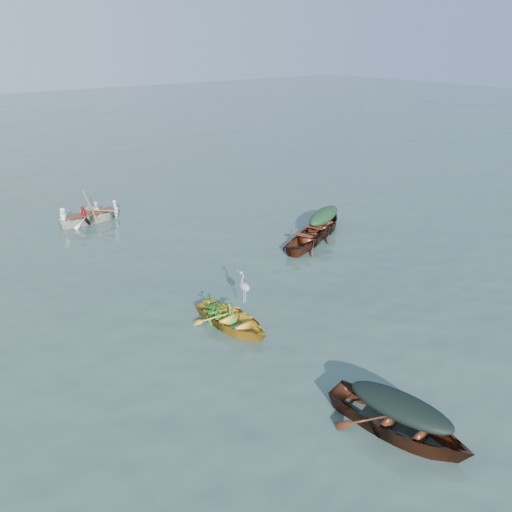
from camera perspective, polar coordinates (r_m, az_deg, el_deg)
The scene contains 13 objects.
ground at distance 15.83m, azimuth 7.46°, elevation -4.50°, with size 140.00×140.00×0.00m, color #395049.
yellow_dinghy at distance 14.10m, azimuth -2.74°, elevation -8.16°, with size 1.40×3.22×0.87m, color orange.
dark_covered_boat at distance 11.25m, azimuth 15.76°, elevation -18.85°, with size 1.48×3.97×1.01m, color #4A2111.
green_tarp_boat at distance 20.82m, azimuth 7.64°, elevation 2.64°, with size 1.37×4.41×1.03m, color #491B11.
open_wooden_boat at distance 19.55m, azimuth 6.02°, elevation 1.27°, with size 1.28×4.12×0.94m, color #582016.
rowed_boat at distance 22.99m, azimuth -18.29°, elevation 3.67°, with size 1.14×3.80×0.88m, color white.
dark_tarp_cover at distance 10.80m, azimuth 16.19°, elevation -16.08°, with size 0.81×2.19×0.40m, color black.
green_tarp_cover at distance 20.56m, azimuth 7.76°, elevation 4.65°, with size 0.75×2.43×0.52m, color #193F1E.
thwart_benches at distance 19.37m, azimuth 6.09°, elevation 2.62°, with size 0.77×2.06×0.04m, color #501C12, non-canonical shape.
heron at distance 14.01m, azimuth -1.30°, elevation -4.13°, with size 0.28×0.40×0.92m, color #9FA3A8, non-canonical shape.
dinghy_weeds at distance 14.10m, azimuth -4.25°, elevation -4.74°, with size 0.70×0.90×0.60m, color #2D6A1B.
rowers at distance 22.73m, azimuth -18.55°, elevation 5.61°, with size 1.03×2.66×0.76m, color silver.
oars at distance 22.84m, azimuth -18.44°, elevation 4.78°, with size 2.60×0.60×0.06m, color #A7813F, non-canonical shape.
Camera 1 is at (-9.88, -9.86, 7.47)m, focal length 35.00 mm.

